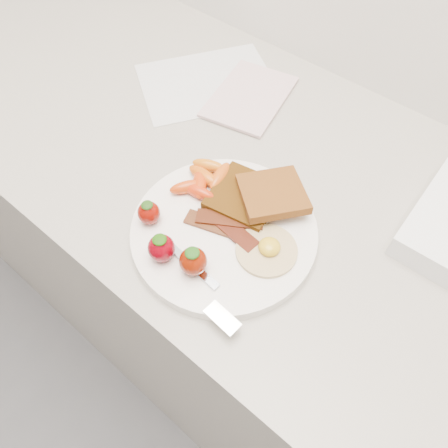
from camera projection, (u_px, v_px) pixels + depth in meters
The scene contains 11 objects.
counter at pixel (266, 307), 1.06m from camera, with size 2.00×0.60×0.90m, color gray.
plate at pixel (224, 231), 0.63m from camera, with size 0.27×0.27×0.02m, color white.
toast_lower at pixel (245, 196), 0.65m from camera, with size 0.10×0.10×0.01m, color #3C2408.
toast_upper at pixel (273, 194), 0.64m from camera, with size 0.09×0.09×0.01m, color #502E0E.
fried_egg at pixel (267, 249), 0.60m from camera, with size 0.11×0.11×0.02m.
bacon_strips at pixel (226, 224), 0.63m from camera, with size 0.12×0.08×0.01m.
baby_carrots at pixel (204, 180), 0.67m from camera, with size 0.08×0.11×0.02m.
strawberries at pixel (170, 243), 0.59m from camera, with size 0.14×0.07×0.05m.
fork at pixel (203, 286), 0.57m from camera, with size 0.17×0.05×0.00m.
paper_sheet at pixel (207, 82), 0.84m from camera, with size 0.19×0.25×0.00m, color silver.
notepad at pixel (250, 96), 0.81m from camera, with size 0.13×0.18×0.01m, color beige.
Camera 1 is at (0.20, 1.30, 1.44)m, focal length 35.00 mm.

